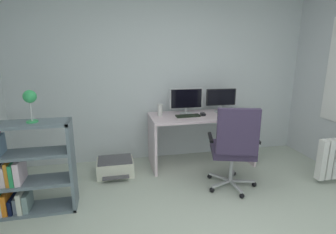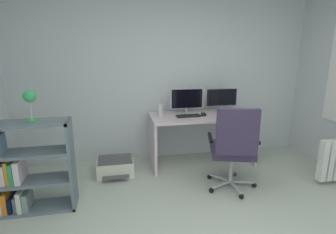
# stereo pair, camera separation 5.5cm
# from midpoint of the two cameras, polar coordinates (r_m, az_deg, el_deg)

# --- Properties ---
(wall_back) EXTENTS (4.45, 0.10, 2.74)m
(wall_back) POSITION_cam_midpoint_polar(r_m,az_deg,el_deg) (4.11, -1.23, 10.01)
(wall_back) COLOR silver
(wall_back) RESTS_ON ground
(desk) EXTENTS (1.50, 0.66, 0.75)m
(desk) POSITION_cam_midpoint_polar(r_m,az_deg,el_deg) (3.96, 6.73, -2.30)
(desk) COLOR silver
(desk) RESTS_ON ground
(monitor_main) EXTENTS (0.49, 0.18, 0.38)m
(monitor_main) POSITION_cam_midpoint_polar(r_m,az_deg,el_deg) (3.91, 3.49, 3.75)
(monitor_main) COLOR #B2B5B7
(monitor_main) RESTS_ON desk
(monitor_secondary) EXTENTS (0.45, 0.18, 0.35)m
(monitor_secondary) POSITION_cam_midpoint_polar(r_m,az_deg,el_deg) (4.08, 10.83, 3.90)
(monitor_secondary) COLOR #B2B5B7
(monitor_secondary) RESTS_ON desk
(keyboard) EXTENTS (0.35, 0.15, 0.02)m
(keyboard) POSITION_cam_midpoint_polar(r_m,az_deg,el_deg) (3.79, 3.86, 0.26)
(keyboard) COLOR black
(keyboard) RESTS_ON desk
(computer_mouse) EXTENTS (0.07, 0.11, 0.03)m
(computer_mouse) POSITION_cam_midpoint_polar(r_m,az_deg,el_deg) (3.88, 7.06, 0.59)
(computer_mouse) COLOR black
(computer_mouse) RESTS_ON desk
(desktop_speaker) EXTENTS (0.07, 0.07, 0.17)m
(desktop_speaker) POSITION_cam_midpoint_polar(r_m,az_deg,el_deg) (3.80, -2.12, 1.47)
(desktop_speaker) COLOR silver
(desktop_speaker) RESTS_ON desk
(office_chair) EXTENTS (0.65, 0.66, 1.06)m
(office_chair) POSITION_cam_midpoint_polar(r_m,az_deg,el_deg) (3.25, 13.42, -5.86)
(office_chair) COLOR #B7BABC
(office_chair) RESTS_ON ground
(bookshelf) EXTENTS (0.87, 0.30, 0.98)m
(bookshelf) POSITION_cam_midpoint_polar(r_m,az_deg,el_deg) (3.21, -29.39, -10.38)
(bookshelf) COLOR slate
(bookshelf) RESTS_ON ground
(desk_lamp) EXTENTS (0.13, 0.13, 0.32)m
(desk_lamp) POSITION_cam_midpoint_polar(r_m,az_deg,el_deg) (2.94, -27.81, 3.42)
(desk_lamp) COLOR green
(desk_lamp) RESTS_ON bookshelf
(printer) EXTENTS (0.49, 0.45, 0.23)m
(printer) POSITION_cam_midpoint_polar(r_m,az_deg,el_deg) (3.80, -11.57, -10.36)
(printer) COLOR silver
(printer) RESTS_ON ground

